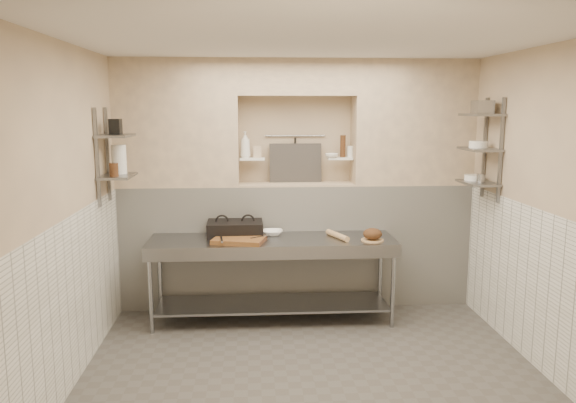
{
  "coord_description": "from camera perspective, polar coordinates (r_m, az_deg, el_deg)",
  "views": [
    {
      "loc": [
        -0.5,
        -4.59,
        2.28
      ],
      "look_at": [
        -0.15,
        0.9,
        1.35
      ],
      "focal_mm": 35.0,
      "sensor_mm": 36.0,
      "label": 1
    }
  ],
  "objects": [
    {
      "name": "mixing_bowl",
      "position": [
        6.12,
        -1.59,
        -3.17
      ],
      "size": [
        0.23,
        0.23,
        0.06
      ],
      "primitive_type": "imported",
      "rotation": [
        0.0,
        0.0,
        -0.04
      ],
      "color": "white",
      "rests_on": "prep_table"
    },
    {
      "name": "shelf_rail_left_b",
      "position": [
        5.66,
        -18.82,
        4.22
      ],
      "size": [
        0.03,
        0.03,
        0.95
      ],
      "primitive_type": "cube",
      "color": "slate",
      "rests_on": "wall_left"
    },
    {
      "name": "backwall_header",
      "position": [
        6.37,
        0.86,
        12.47
      ],
      "size": [
        1.3,
        0.4,
        0.4
      ],
      "primitive_type": "cube",
      "color": "#CCB28A",
      "rests_on": "backwall_lower"
    },
    {
      "name": "jar_alcove",
      "position": [
        6.4,
        -3.14,
        5.08
      ],
      "size": [
        0.09,
        0.09,
        0.13
      ],
      "primitive_type": "cube",
      "color": "#CCB28A",
      "rests_on": "alcove_shelf_left"
    },
    {
      "name": "backwall_pillar_left",
      "position": [
        6.4,
        -11.18,
        7.8
      ],
      "size": [
        1.35,
        0.4,
        1.4
      ],
      "primitive_type": "cube",
      "color": "#CCB28A",
      "rests_on": "backwall_lower"
    },
    {
      "name": "wall_shelf_left_upper",
      "position": [
        5.8,
        -17.12,
        6.41
      ],
      "size": [
        0.3,
        0.5,
        0.03
      ],
      "primitive_type": "cube",
      "color": "slate",
      "rests_on": "wall_left"
    },
    {
      "name": "wall_right",
      "position": [
        5.32,
        25.02,
        -0.82
      ],
      "size": [
        0.1,
        3.9,
        2.8
      ],
      "primitive_type": "cube",
      "color": "#CCB28A",
      "rests_on": "ground"
    },
    {
      "name": "jar_left",
      "position": [
        5.7,
        -17.27,
        3.1
      ],
      "size": [
        0.09,
        0.09,
        0.13
      ],
      "primitive_type": "cylinder",
      "color": "#412513",
      "rests_on": "wall_shelf_left_lower"
    },
    {
      "name": "wall_shelf_left_lower",
      "position": [
        5.84,
        -16.93,
        2.49
      ],
      "size": [
        0.3,
        0.5,
        0.02
      ],
      "primitive_type": "cube",
      "color": "slate",
      "rests_on": "wall_left"
    },
    {
      "name": "basket_right",
      "position": [
        6.1,
        19.15,
        9.06
      ],
      "size": [
        0.17,
        0.21,
        0.13
      ],
      "primitive_type": "cube",
      "rotation": [
        0.0,
        0.0,
        -0.0
      ],
      "color": "gray",
      "rests_on": "wall_shelf_right_upper"
    },
    {
      "name": "wainscot_right",
      "position": [
        5.46,
        23.94,
        -8.09
      ],
      "size": [
        0.02,
        3.9,
        1.4
      ],
      "primitive_type": "cube",
      "color": "white",
      "rests_on": "floor"
    },
    {
      "name": "condiment_a",
      "position": [
        6.46,
        5.57,
        5.37
      ],
      "size": [
        0.05,
        0.05,
        0.19
      ],
      "primitive_type": "cylinder",
      "color": "#412513",
      "rests_on": "alcove_shelf_right"
    },
    {
      "name": "cutting_board",
      "position": [
        5.83,
        -4.99,
        -3.91
      ],
      "size": [
        0.59,
        0.48,
        0.05
      ],
      "primitive_type": "cube",
      "rotation": [
        0.0,
        0.0,
        -0.26
      ],
      "color": "brown",
      "rests_on": "prep_table"
    },
    {
      "name": "canister_right",
      "position": [
        6.08,
        19.0,
        2.24
      ],
      "size": [
        0.09,
        0.09,
        0.09
      ],
      "primitive_type": "cylinder",
      "color": "gray",
      "rests_on": "wall_shelf_right_lower"
    },
    {
      "name": "wall_back",
      "position": [
        6.67,
        0.67,
        2.01
      ],
      "size": [
        4.0,
        0.1,
        2.8
      ],
      "primitive_type": "cube",
      "color": "#CCB28A",
      "rests_on": "ground"
    },
    {
      "name": "bread_board",
      "position": [
        5.93,
        8.57,
        -3.89
      ],
      "size": [
        0.24,
        0.24,
        0.01
      ],
      "primitive_type": "cylinder",
      "color": "tan",
      "rests_on": "prep_table"
    },
    {
      "name": "splash_panel",
      "position": [
        6.49,
        0.77,
        3.93
      ],
      "size": [
        0.6,
        0.08,
        0.45
      ],
      "primitive_type": "cube",
      "rotation": [
        -0.14,
        0.0,
        0.0
      ],
      "color": "#383330",
      "rests_on": "alcove_sill"
    },
    {
      "name": "bread_loaf",
      "position": [
        5.92,
        8.59,
        -3.27
      ],
      "size": [
        0.2,
        0.2,
        0.12
      ],
      "primitive_type": "ellipsoid",
      "color": "#4C2D19",
      "rests_on": "bread_board"
    },
    {
      "name": "hanging_steel",
      "position": [
        6.53,
        0.74,
        5.2
      ],
      "size": [
        0.02,
        0.02,
        0.3
      ],
      "primitive_type": "cylinder",
      "color": "black",
      "rests_on": "utensil_rail"
    },
    {
      "name": "condiment_c",
      "position": [
        6.48,
        6.33,
        5.07
      ],
      "size": [
        0.07,
        0.07,
        0.13
      ],
      "primitive_type": "cylinder",
      "color": "white",
      "rests_on": "alcove_shelf_right"
    },
    {
      "name": "bowl_right",
      "position": [
        6.26,
        18.34,
        2.33
      ],
      "size": [
        0.19,
        0.19,
        0.06
      ],
      "primitive_type": "cylinder",
      "color": "white",
      "rests_on": "wall_shelf_right_lower"
    },
    {
      "name": "shelf_rail_left_a",
      "position": [
        6.04,
        -17.84,
        4.58
      ],
      "size": [
        0.03,
        0.03,
        0.95
      ],
      "primitive_type": "cube",
      "color": "slate",
      "rests_on": "wall_left"
    },
    {
      "name": "alcove_shelf_right",
      "position": [
        6.44,
        5.29,
        4.39
      ],
      "size": [
        0.28,
        0.16,
        0.02
      ],
      "primitive_type": "cube",
      "color": "white",
      "rests_on": "backwall_lower"
    },
    {
      "name": "wainscot_left",
      "position": [
        5.08,
        -20.81,
        -9.18
      ],
      "size": [
        0.02,
        3.9,
        1.4
      ],
      "primitive_type": "cube",
      "color": "white",
      "rests_on": "floor"
    },
    {
      "name": "bowl_alcove",
      "position": [
        6.39,
        4.45,
        4.68
      ],
      "size": [
        0.16,
        0.16,
        0.05
      ],
      "primitive_type": "imported",
      "rotation": [
        0.0,
        0.0,
        0.08
      ],
      "color": "white",
      "rests_on": "alcove_shelf_right"
    },
    {
      "name": "wall_shelf_right_lower",
      "position": [
        6.16,
        18.72,
        1.81
      ],
      "size": [
        0.3,
        0.5,
        0.02
      ],
      "primitive_type": "cube",
      "color": "slate",
      "rests_on": "wall_right"
    },
    {
      "name": "wall_front",
      "position": [
        2.78,
        6.99,
        -8.9
      ],
      "size": [
        4.0,
        0.1,
        2.8
      ],
      "primitive_type": "cube",
      "color": "#CCB28A",
      "rests_on": "ground"
    },
    {
      "name": "shelf_rail_right_a",
      "position": [
        6.36,
        19.34,
        5.18
      ],
      "size": [
        0.03,
        0.03,
        1.05
      ],
      "primitive_type": "cube",
      "color": "slate",
      "rests_on": "wall_right"
    },
    {
      "name": "bowl_right_mid",
      "position": [
        6.16,
        18.77,
        5.52
      ],
      "size": [
        0.19,
        0.19,
        0.07
      ],
      "primitive_type": "cylinder",
      "color": "white",
      "rests_on": "wall_shelf_right_mid"
    },
    {
      "name": "utensil_rail",
      "position": [
        6.54,
        0.73,
        6.7
      ],
      "size": [
        0.7,
        0.02,
        0.02
      ],
      "primitive_type": "cylinder",
      "rotation": [
        0.0,
        1.57,
        0.0
      ],
      "color": "gray",
      "rests_on": "wall_back"
    },
    {
      "name": "bottle_soap",
      "position": [
        6.36,
        -4.37,
        5.78
      ],
      "size": [
        0.15,
        0.15,
        0.3
      ],
      "primitive_type": "imported",
      "rotation": [
        0.0,
        0.0,
        -0.35
      ],
      "color": "white",
      "rests_on": "alcove_shelf_left"
    },
    {
      "name": "tongs",
      "position": [
        5.72,
        -6.76,
        -3.85
      ],
      "size": [
        0.04,
        0.23,
        0.02
      ],
      "primitive_type": "cylinder",
      "rotation": [
        1.57,
        0.0,
        0.1
      ],
      "color": "gray",
      "rests_on": "cutting_board"
    },
    {
      "name": "wall_shelf_right_mid",
      "position": [
        6.12,
        18.89,
        5.05
      ],
      "size": [
        0.3,
        0.5,
        0.02
      ],
      "primitive_type": "cube",
      "color": "slate",
      "rests_on": "wall_right"
    },
    {
      "name": "wall_shelf_right_upper",
      "position": [
        6.11,
        19.07,
        8.33
      ],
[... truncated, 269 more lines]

